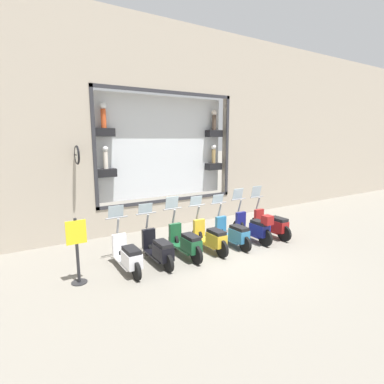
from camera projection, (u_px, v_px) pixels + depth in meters
ground_plane at (224, 254)px, 8.74m from camera, size 120.00×120.00×0.00m
building_facade at (166, 127)px, 11.09m from camera, size 1.22×36.00×7.43m
scooter_red_0 at (272, 224)px, 10.23m from camera, size 1.81×0.61×1.66m
scooter_navy_1 at (255, 227)px, 9.73m from camera, size 1.81×0.60×1.65m
scooter_teal_2 at (233, 233)px, 9.33m from camera, size 1.79×0.60×1.52m
scooter_yellow_3 at (211, 238)px, 8.89m from camera, size 1.80×0.60×1.56m
scooter_green_4 at (186, 243)px, 8.45m from camera, size 1.80×0.60×1.63m
scooter_black_5 at (159, 249)px, 8.00m from camera, size 1.79×0.61×1.52m
scooter_white_6 at (128, 256)px, 7.56m from camera, size 1.79×0.61×1.56m
shop_sign_post at (77, 249)px, 6.86m from camera, size 0.36×0.45×1.56m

